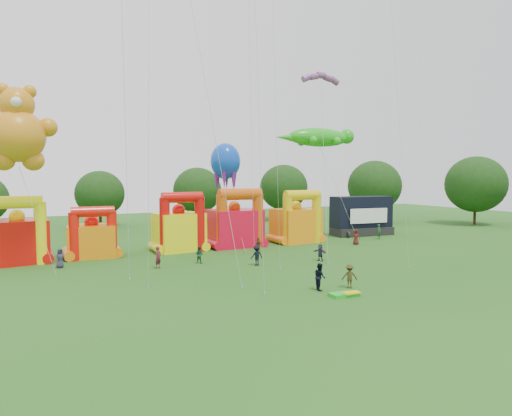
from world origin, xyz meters
name	(u,v)px	position (x,y,z in m)	size (l,w,h in m)	color
ground	(368,315)	(0.00, 0.00, 0.00)	(160.00, 160.00, 0.00)	#1D4E16
tree_ring	(348,209)	(-1.14, 0.59, 6.26)	(119.68, 121.75, 12.07)	#352314
bouncy_castle_0	(18,238)	(-19.02, 26.82, 2.43)	(5.49, 4.64, 6.38)	red
bouncy_castle_1	(92,238)	(-12.41, 27.07, 2.00)	(4.97, 4.20, 5.21)	orange
bouncy_castle_2	(179,229)	(-3.39, 27.10, 2.46)	(5.37, 4.52, 6.48)	yellow
bouncy_castle_3	(235,225)	(3.30, 27.19, 2.56)	(5.75, 4.64, 6.78)	red
bouncy_castle_4	(297,222)	(11.52, 27.12, 2.46)	(5.65, 4.71, 6.48)	orange
stage_trailer	(361,216)	(23.05, 29.03, 2.60)	(8.73, 3.89, 5.39)	black
teddy_bear_kite	(24,161)	(-18.18, 22.60, 9.42)	(6.32, 5.02, 16.02)	orange
gecko_kite	(330,169)	(16.48, 27.27, 9.09)	(11.95, 9.46, 14.55)	green
octopus_kite	(230,191)	(3.80, 29.89, 6.35)	(3.75, 10.53, 12.35)	blue
parafoil_kites	(285,142)	(3.74, 16.50, 11.35)	(26.65, 14.43, 31.80)	red
diamond_kites	(268,77)	(1.17, 15.12, 16.86)	(25.02, 16.92, 38.89)	red
folded_kite_bundle	(345,294)	(1.32, 3.95, 0.14)	(2.03, 1.14, 0.31)	green
spectator_0	(60,258)	(-15.62, 22.83, 0.88)	(0.86, 0.56, 1.75)	#2D2A46
spectator_1	(158,257)	(-7.80, 18.85, 0.98)	(0.71, 0.47, 1.95)	maroon
spectator_2	(199,255)	(-3.76, 19.55, 0.80)	(0.77, 0.60, 1.59)	#1B452E
spectator_3	(257,255)	(0.60, 16.16, 0.93)	(1.20, 0.69, 1.86)	black
spectator_4	(258,245)	(3.85, 22.36, 0.81)	(0.95, 0.39, 1.61)	#422F1A
spectator_5	(320,252)	(7.09, 15.47, 0.82)	(1.52, 0.48, 1.64)	#2F2A46
spectator_6	(356,237)	(16.75, 22.23, 0.92)	(0.90, 0.59, 1.85)	#4D1916
spectator_7	(379,232)	(22.56, 24.82, 0.97)	(0.71, 0.46, 1.93)	#1B4523
spectator_8	(320,277)	(0.73, 6.12, 0.98)	(0.95, 0.74, 1.95)	black
spectator_9	(350,276)	(3.01, 5.66, 0.88)	(1.14, 0.65, 1.76)	#383416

